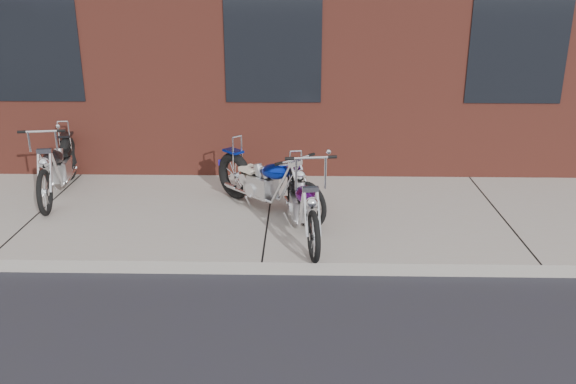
{
  "coord_description": "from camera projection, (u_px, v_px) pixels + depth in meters",
  "views": [
    {
      "loc": [
        0.41,
        -5.92,
        3.08
      ],
      "look_at": [
        0.26,
        0.8,
        0.67
      ],
      "focal_mm": 38.0,
      "sensor_mm": 36.0,
      "label": 1
    }
  ],
  "objects": [
    {
      "name": "ground",
      "position": [
        262.0,
        275.0,
        6.62
      ],
      "size": [
        120.0,
        120.0,
        0.0
      ],
      "primitive_type": "plane",
      "color": "#24242C",
      "rests_on": "ground"
    },
    {
      "name": "chopper_blue",
      "position": [
        266.0,
        184.0,
        7.89
      ],
      "size": [
        1.51,
        1.54,
        0.89
      ],
      "rotation": [
        0.0,
        0.0,
        -0.8
      ],
      "color": "black",
      "rests_on": "sidewalk"
    },
    {
      "name": "chopper_third",
      "position": [
        58.0,
        169.0,
        8.49
      ],
      "size": [
        0.55,
        2.09,
        1.07
      ],
      "rotation": [
        0.0,
        0.0,
        -1.42
      ],
      "color": "black",
      "rests_on": "sidewalk"
    },
    {
      "name": "sidewalk",
      "position": [
        269.0,
        217.0,
        8.01
      ],
      "size": [
        22.0,
        3.0,
        0.15
      ],
      "primitive_type": "cube",
      "color": "#9E9385",
      "rests_on": "ground"
    },
    {
      "name": "chopper_purple",
      "position": [
        303.0,
        206.0,
        7.18
      ],
      "size": [
        0.54,
        1.98,
        1.12
      ],
      "rotation": [
        0.0,
        0.0,
        -1.41
      ],
      "color": "black",
      "rests_on": "sidewalk"
    }
  ]
}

